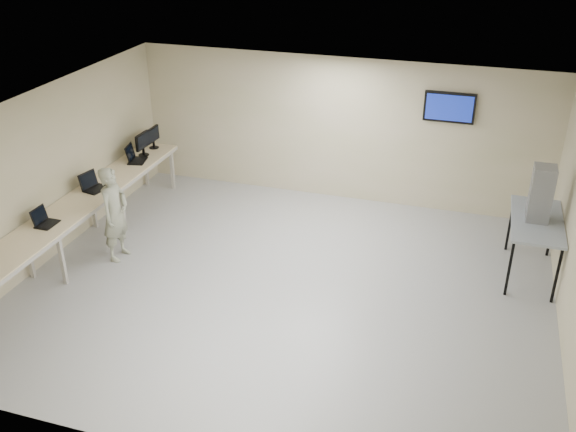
% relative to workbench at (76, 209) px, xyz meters
% --- Properties ---
extents(room, '(8.01, 7.01, 2.81)m').
position_rel_workbench_xyz_m(room, '(3.62, 0.06, 0.58)').
color(room, '#9A9A9A').
rests_on(room, ground).
extents(workbench, '(0.76, 6.00, 0.90)m').
position_rel_workbench_xyz_m(workbench, '(0.00, 0.00, 0.00)').
color(workbench, beige).
rests_on(workbench, ground).
extents(laptop_1, '(0.29, 0.35, 0.27)m').
position_rel_workbench_xyz_m(laptop_1, '(-0.06, -0.72, 0.14)').
color(laptop_1, black).
rests_on(laptop_1, workbench).
extents(laptop_2, '(0.40, 0.45, 0.31)m').
position_rel_workbench_xyz_m(laptop_2, '(-0.07, 0.64, 0.15)').
color(laptop_2, black).
rests_on(laptop_2, workbench).
extents(laptop_3, '(0.41, 0.46, 0.31)m').
position_rel_workbench_xyz_m(laptop_3, '(-0.03, 2.00, 0.15)').
color(laptop_3, black).
rests_on(laptop_3, workbench).
extents(monitor_near, '(0.20, 0.46, 0.45)m').
position_rel_workbench_xyz_m(monitor_near, '(-0.01, 2.32, 0.35)').
color(monitor_near, black).
rests_on(monitor_near, workbench).
extents(monitor_far, '(0.19, 0.43, 0.43)m').
position_rel_workbench_xyz_m(monitor_far, '(-0.01, 2.74, 0.33)').
color(monitor_far, black).
rests_on(monitor_far, workbench).
extents(soldier, '(0.41, 0.60, 1.61)m').
position_rel_workbench_xyz_m(soldier, '(0.67, 0.08, -0.02)').
color(soldier, gray).
rests_on(soldier, ground).
extents(side_table, '(0.77, 1.64, 0.98)m').
position_rel_workbench_xyz_m(side_table, '(7.19, 1.55, 0.09)').
color(side_table, gray).
rests_on(side_table, ground).
extents(storage_bins, '(0.33, 0.37, 0.87)m').
position_rel_workbench_xyz_m(storage_bins, '(7.17, 1.55, 0.59)').
color(storage_bins, gray).
rests_on(storage_bins, side_table).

